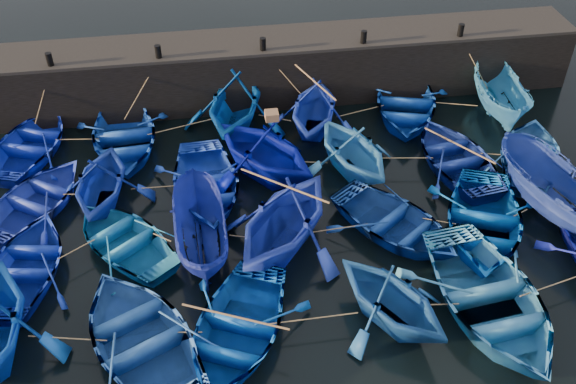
{
  "coord_description": "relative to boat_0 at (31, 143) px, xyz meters",
  "views": [
    {
      "loc": [
        -2.48,
        -12.94,
        14.35
      ],
      "look_at": [
        0.0,
        3.2,
        0.7
      ],
      "focal_mm": 40.0,
      "sensor_mm": 36.0,
      "label": 1
    }
  ],
  "objects": [
    {
      "name": "boat_19",
      "position": [
        17.46,
        -6.38,
        0.52
      ],
      "size": [
        3.66,
        5.56,
        2.01
      ],
      "primitive_type": "imported",
      "rotation": [
        0.0,
        0.0,
        3.5
      ],
      "color": "navy",
      "rests_on": "ground"
    },
    {
      "name": "boat_6",
      "position": [
        0.64,
        -3.31,
        -0.03
      ],
      "size": [
        5.05,
        5.42,
        0.92
      ],
      "primitive_type": "imported",
      "rotation": [
        0.0,
        0.0,
        2.57
      ],
      "color": "#1B2EA5",
      "rests_on": "ground"
    },
    {
      "name": "bollard_4",
      "position": [
        16.97,
        1.89,
        2.38
      ],
      "size": [
        0.24,
        0.24,
        0.5
      ],
      "primitive_type": "cylinder",
      "color": "black",
      "rests_on": "quay_top"
    },
    {
      "name": "boat_0",
      "position": [
        0.0,
        0.0,
        0.0
      ],
      "size": [
        4.65,
        5.49,
        0.97
      ],
      "primitive_type": "imported",
      "rotation": [
        0.0,
        0.0,
        2.82
      ],
      "color": "#0C21A4",
      "rests_on": "ground"
    },
    {
      "name": "boat_14",
      "position": [
        3.65,
        -5.69,
        -0.04
      ],
      "size": [
        5.01,
        5.24,
        0.88
      ],
      "primitive_type": "imported",
      "rotation": [
        0.0,
        0.0,
        3.8
      ],
      "color": "#1970BD",
      "rests_on": "ground"
    },
    {
      "name": "boat_24",
      "position": [
        13.86,
        -9.84,
        0.11
      ],
      "size": [
        4.72,
        6.15,
        1.19
      ],
      "primitive_type": "imported",
      "rotation": [
        0.0,
        0.0,
        0.11
      ],
      "color": "#2F7BCB",
      "rests_on": "ground"
    },
    {
      "name": "boat_21",
      "position": [
        4.27,
        -9.63,
        0.06
      ],
      "size": [
        5.62,
        6.32,
        1.08
      ],
      "primitive_type": "imported",
      "rotation": [
        0.0,
        0.0,
        3.59
      ],
      "color": "#1E4F9C",
      "rests_on": "ground"
    },
    {
      "name": "ground",
      "position": [
        8.97,
        -7.71,
        -0.49
      ],
      "size": [
        120.0,
        120.0,
        0.0
      ],
      "primitive_type": "plane",
      "color": "black",
      "rests_on": "ground"
    },
    {
      "name": "boat_11",
      "position": [
        15.34,
        -3.23,
        0.0
      ],
      "size": [
        4.03,
        5.16,
        0.98
      ],
      "primitive_type": "imported",
      "rotation": [
        0.0,
        0.0,
        3.29
      ],
      "color": "navy",
      "rests_on": "ground"
    },
    {
      "name": "boat_13",
      "position": [
        0.83,
        -6.38,
        -0.04
      ],
      "size": [
        3.77,
        4.78,
        0.9
      ],
      "primitive_type": "imported",
      "rotation": [
        0.0,
        0.0,
        2.98
      ],
      "color": "#0E27A3",
      "rests_on": "ground"
    },
    {
      "name": "boat_9",
      "position": [
        8.41,
        -2.65,
        0.72
      ],
      "size": [
        5.93,
        6.03,
        2.41
      ],
      "primitive_type": "imported",
      "rotation": [
        0.0,
        0.0,
        3.81
      ],
      "color": "#000A87",
      "rests_on": "ground"
    },
    {
      "name": "boat_18",
      "position": [
        14.93,
        -6.71,
        0.04
      ],
      "size": [
        5.27,
        6.09,
        1.06
      ],
      "primitive_type": "imported",
      "rotation": [
        0.0,
        0.0,
        -0.38
      ],
      "color": "#02469B",
      "rests_on": "ground"
    },
    {
      "name": "boat_2",
      "position": [
        7.68,
        0.51,
        0.74
      ],
      "size": [
        5.17,
        5.6,
        2.44
      ],
      "primitive_type": "imported",
      "rotation": [
        0.0,
        0.0,
        -0.29
      ],
      "color": "navy",
      "rests_on": "ground"
    },
    {
      "name": "wooden_crate",
      "position": [
        8.71,
        -2.65,
        2.06
      ],
      "size": [
        0.45,
        0.44,
        0.28
      ],
      "primitive_type": "cube",
      "color": "#8A5E3C",
      "rests_on": "boat_9"
    },
    {
      "name": "boat_10",
      "position": [
        11.53,
        -2.93,
        0.59
      ],
      "size": [
        4.62,
        4.98,
        2.15
      ],
      "primitive_type": "imported",
      "rotation": [
        0.0,
        0.0,
        3.46
      ],
      "color": "blue",
      "rests_on": "ground"
    },
    {
      "name": "boat_5",
      "position": [
        18.23,
        -0.16,
        0.4
      ],
      "size": [
        2.34,
        4.78,
        1.78
      ],
      "primitive_type": "imported",
      "rotation": [
        0.0,
        0.0,
        -0.14
      ],
      "color": "#2F7ABF",
      "rests_on": "ground"
    },
    {
      "name": "boat_7",
      "position": [
        2.88,
        -3.36,
        0.53
      ],
      "size": [
        3.82,
        4.27,
        2.03
      ],
      "primitive_type": "imported",
      "rotation": [
        0.0,
        0.0,
        3.01
      ],
      "color": "navy",
      "rests_on": "ground"
    },
    {
      "name": "bollard_2",
      "position": [
        8.97,
        1.89,
        2.38
      ],
      "size": [
        0.24,
        0.24,
        0.5
      ],
      "primitive_type": "cylinder",
      "color": "black",
      "rests_on": "quay_top"
    },
    {
      "name": "boat_3",
      "position": [
        10.67,
        -0.09,
        0.6
      ],
      "size": [
        4.65,
        5.01,
        2.16
      ],
      "primitive_type": "imported",
      "rotation": [
        0.0,
        0.0,
        -0.32
      ],
      "color": "#1B37CD",
      "rests_on": "ground"
    },
    {
      "name": "boat_22",
      "position": [
        6.76,
        -9.74,
        0.01
      ],
      "size": [
        5.09,
        5.78,
        0.99
      ],
      "primitive_type": "imported",
      "rotation": [
        0.0,
        0.0,
        -0.42
      ],
      "color": "#0643AD",
      "rests_on": "ground"
    },
    {
      "name": "bollard_1",
      "position": [
        4.97,
        1.89,
        2.38
      ],
      "size": [
        0.24,
        0.24,
        0.5
      ],
      "primitive_type": "cylinder",
      "color": "black",
      "rests_on": "quay_top"
    },
    {
      "name": "quay_top",
      "position": [
        8.97,
        2.79,
        2.07
      ],
      "size": [
        26.0,
        2.5,
        0.12
      ],
      "primitive_type": "cube",
      "color": "black",
      "rests_on": "quay_wall"
    },
    {
      "name": "boat_17",
      "position": [
        12.17,
        -6.28,
        -0.01
      ],
      "size": [
        5.34,
        5.6,
        0.95
      ],
      "primitive_type": "imported",
      "rotation": [
        0.0,
        0.0,
        0.64
      ],
      "color": "navy",
      "rests_on": "ground"
    },
    {
      "name": "bollard_3",
      "position": [
        12.97,
        1.89,
        2.38
      ],
      "size": [
        0.24,
        0.24,
        0.5
      ],
      "primitive_type": "cylinder",
      "color": "black",
      "rests_on": "quay_top"
    },
    {
      "name": "bollard_0",
      "position": [
        0.97,
        1.89,
        2.38
      ],
      "size": [
        0.24,
        0.24,
        0.5
      ],
      "primitive_type": "cylinder",
      "color": "black",
      "rests_on": "quay_top"
    },
    {
      "name": "mooring_ropes",
      "position": [
        9.32,
        -2.6,
        0.4
      ],
      "size": [
        18.28,
        11.68,
        2.1
      ],
      "color": "tan",
      "rests_on": "ground"
    },
    {
      "name": "boat_4",
      "position": [
        14.52,
        0.45,
        0.05
      ],
      "size": [
        4.96,
        5.94,
        1.06
      ],
      "primitive_type": "imported",
      "rotation": [
        0.0,
        0.0,
        -0.29
      ],
      "color": "#0B3893",
      "rests_on": "ground"
    },
    {
      "name": "boat_8",
      "position": [
        6.28,
        -3.42,
        0.02
      ],
      "size": [
        3.71,
        5.02,
        1.01
      ],
      "primitive_type": "imported",
      "rotation": [
        0.0,
        0.0,
        0.05
      ],
      "color": "blue",
      "rests_on": "ground"
    },
    {
      "name": "boat_12",
      "position": [
        18.07,
        -3.49,
        -0.01
      ],
      "size": [
        5.09,
        5.58,
        0.95
      ],
      "primitive_type": "imported",
      "rotation": [
        0.0,
        0.0,
        2.63
      ],
      "color": "#245C9E",
      "rests_on": "ground"
    },
    {
      "name": "boat_23",
      "position": [
        11.02,
        -9.73,
        0.52
      ],
      "size": [
        4.81,
        4.97,
        2.0
      ],
      "primitive_type": "imported",
      "rotation": [
        0.0,
        0.0,
        0.56
      ],
      "color": "#164C8A",
      "rests_on": "ground"
    },
    {
      "name": "boat_15",
      "position": [
        5.98,
        -6.12,
        0.36
      ],
      "size": [
        1.81,
        4.42,
        1.69
      ],
      "primitive_type": "imported",
      "rotation": [
        0.0,
        0.0,
        3.18
      ],
      "color": "navy",
      "rests_on": "ground"
    },
    {
      "name": "boat_1",
      "position": [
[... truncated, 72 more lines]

